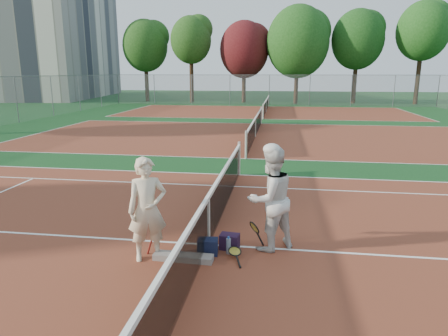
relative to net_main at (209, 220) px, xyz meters
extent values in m
plane|color=#103B17|center=(0.00, 0.00, -0.51)|extent=(130.00, 130.00, 0.00)
cube|color=brown|center=(0.00, 0.00, -0.51)|extent=(23.77, 10.97, 0.01)
cube|color=brown|center=(0.00, 13.50, -0.51)|extent=(23.77, 10.97, 0.01)
cube|color=brown|center=(0.00, 27.00, -0.51)|extent=(23.77, 10.97, 0.01)
cube|color=beige|center=(-28.00, 44.00, 6.99)|extent=(12.96, 23.18, 15.00)
imported|color=beige|center=(-0.96, -0.73, 0.42)|extent=(0.81, 0.69, 1.87)
imported|color=silver|center=(1.17, 0.03, 0.47)|extent=(1.21, 1.18, 1.97)
cube|color=black|center=(0.05, -0.40, -0.36)|extent=(0.40, 0.29, 0.29)
cube|color=black|center=(0.42, -0.11, -0.36)|extent=(0.38, 0.28, 0.29)
cube|color=slate|center=(-0.34, -0.71, -0.45)|extent=(1.08, 0.28, 0.11)
cylinder|color=#C2E1F5|center=(0.43, -0.33, -0.36)|extent=(0.09, 0.09, 0.30)
cylinder|color=#382314|center=(-13.97, 37.44, 1.94)|extent=(0.44, 0.44, 4.89)
ellipsoid|color=#1A4112|center=(-13.97, 37.44, 5.61)|extent=(4.96, 4.96, 5.71)
cylinder|color=#382314|center=(-8.57, 36.63, 2.14)|extent=(0.44, 0.44, 5.29)
ellipsoid|color=#1B4413|center=(-8.57, 36.63, 6.11)|extent=(4.37, 4.37, 5.02)
cylinder|color=#382314|center=(-2.89, 37.31, 1.74)|extent=(0.44, 0.44, 4.50)
ellipsoid|color=#470F12|center=(-2.89, 37.31, 5.11)|extent=(5.26, 5.26, 6.05)
cylinder|color=#382314|center=(2.72, 36.53, 2.01)|extent=(0.44, 0.44, 5.04)
ellipsoid|color=#174714|center=(2.72, 36.53, 5.79)|extent=(6.42, 6.42, 7.38)
cylinder|color=#382314|center=(8.84, 37.59, 2.11)|extent=(0.44, 0.44, 5.23)
ellipsoid|color=#134012|center=(8.84, 37.59, 6.03)|extent=(5.32, 5.32, 6.12)
cylinder|color=#382314|center=(15.04, 37.29, 2.40)|extent=(0.44, 0.44, 5.82)
ellipsoid|color=#184B15|center=(15.04, 37.29, 6.77)|extent=(5.11, 5.11, 5.88)
camera|label=1|loc=(1.32, -7.10, 2.78)|focal=32.00mm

